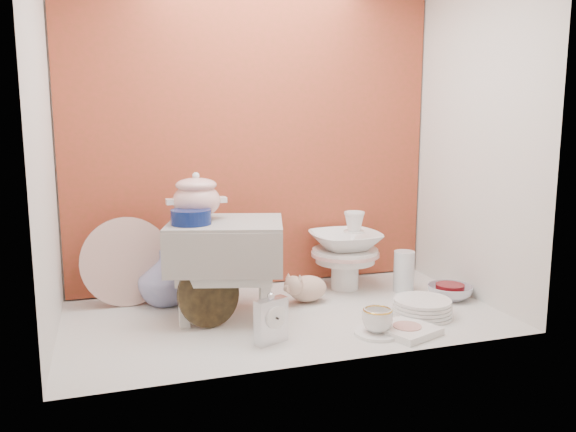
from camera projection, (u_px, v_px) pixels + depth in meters
name	position (u px, v px, depth m)	size (l,w,h in m)	color
ground	(285.00, 315.00, 2.42)	(1.80, 1.80, 0.00)	silver
niche_shell	(272.00, 92.00, 2.44)	(1.86, 1.03, 1.53)	#A83B2A
step_stool	(227.00, 269.00, 2.39)	(0.46, 0.39, 0.40)	silver
soup_tureen	(196.00, 196.00, 2.37)	(0.24, 0.24, 0.20)	white
cobalt_bowl	(191.00, 217.00, 2.28)	(0.16, 0.16, 0.06)	#0B1A55
floral_platter	(127.00, 262.00, 2.53)	(0.39, 0.06, 0.39)	white
blue_white_vase	(165.00, 277.00, 2.56)	(0.23, 0.23, 0.24)	white
lacquer_tray	(209.00, 294.00, 2.28)	(0.27, 0.07, 0.26)	black
mantel_clock	(271.00, 318.00, 2.11)	(0.13, 0.04, 0.19)	silver
plush_pig	(308.00, 288.00, 2.58)	(0.22, 0.15, 0.13)	#C9A48D
teacup_saucer	(377.00, 333.00, 2.21)	(0.18, 0.18, 0.01)	white
gold_rim_teacup	(377.00, 320.00, 2.20)	(0.12, 0.12, 0.09)	white
lattice_dish	(407.00, 330.00, 2.22)	(0.20, 0.20, 0.03)	white
dinner_plate_stack	(422.00, 308.00, 2.41)	(0.25, 0.25, 0.07)	white
crystal_bowl	(450.00, 292.00, 2.64)	(0.20, 0.20, 0.06)	silver
clear_glass_vase	(404.00, 271.00, 2.74)	(0.10, 0.10, 0.20)	silver
porcelain_tower	(345.00, 250.00, 2.77)	(0.33, 0.33, 0.38)	white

